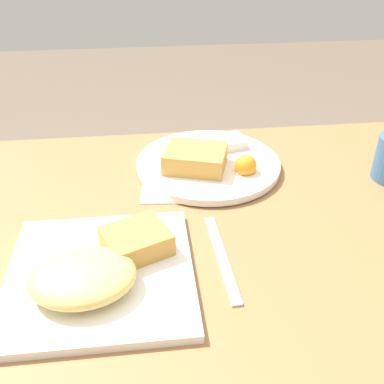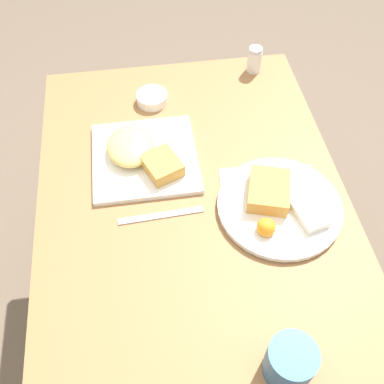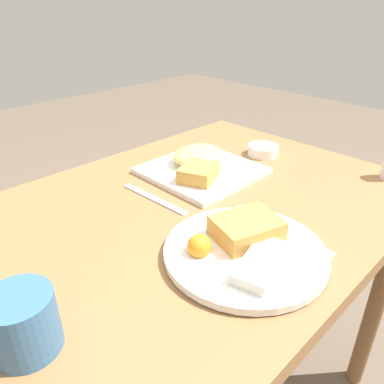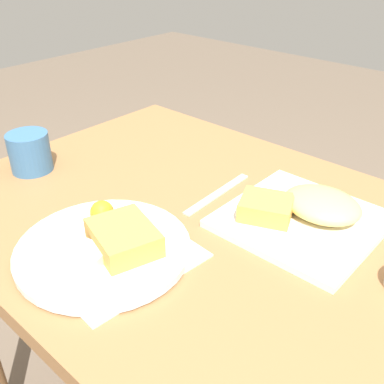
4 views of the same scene
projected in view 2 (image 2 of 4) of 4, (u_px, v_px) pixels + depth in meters
name	position (u px, v px, depth m)	size (l,w,h in m)	color
ground_plane	(193.00, 317.00, 1.70)	(8.00, 8.00, 0.00)	brown
dining_table	(193.00, 219.00, 1.17)	(1.07, 0.76, 0.75)	olive
menu_card	(271.00, 196.00, 1.10)	(0.21, 0.25, 0.00)	silver
plate_square_near	(142.00, 154.00, 1.16)	(0.27, 0.27, 0.06)	white
plate_oval_far	(278.00, 203.00, 1.07)	(0.30, 0.30, 0.05)	white
sauce_ramekin	(152.00, 98.00, 1.30)	(0.09, 0.09, 0.03)	white
salt_shaker	(254.00, 61.00, 1.37)	(0.04, 0.04, 0.08)	white
butter_knife	(161.00, 215.00, 1.06)	(0.02, 0.21, 0.00)	silver
coffee_mug	(290.00, 362.00, 0.82)	(0.09, 0.09, 0.09)	#386693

